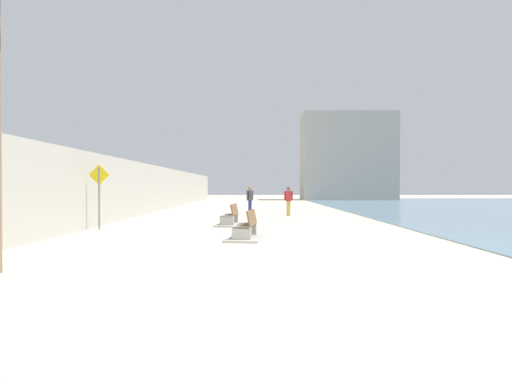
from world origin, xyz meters
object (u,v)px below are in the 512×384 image
person_standing (252,198)px  person_walking (290,199)px  bench_near (248,232)px  bench_far (232,220)px  pedestrian_sign (101,189)px

person_standing → person_walking: bearing=-20.0°
bench_near → person_walking: (2.27, 11.21, 0.80)m
bench_far → person_walking: size_ratio=1.25×
person_walking → person_standing: (-2.31, 0.84, 0.02)m
person_walking → pedestrian_sign: (-8.29, -8.02, 0.62)m
bench_far → person_walking: bearing=63.3°
bench_near → person_standing: (-0.03, 12.04, 0.82)m
bench_near → pedestrian_sign: size_ratio=0.84×
bench_near → pedestrian_sign: pedestrian_sign is taller
person_walking → pedestrian_sign: pedestrian_sign is taller
person_standing → pedestrian_sign: (-5.99, -8.86, 0.59)m
bench_near → person_walking: person_walking is taller
bench_near → person_standing: person_standing is taller
bench_far → person_walking: person_walking is taller
bench_near → bench_far: 5.11m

